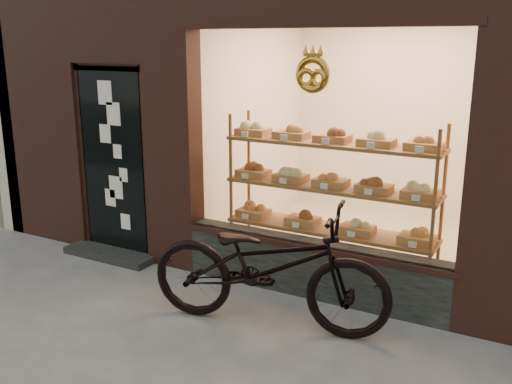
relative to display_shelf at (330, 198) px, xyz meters
The scene contains 2 objects.
display_shelf is the anchor object (origin of this frame).
bicycle 1.25m from the display_shelf, 93.74° to the right, with size 0.74×2.13×1.12m, color black.
Camera 1 is at (2.50, -2.71, 2.44)m, focal length 40.00 mm.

